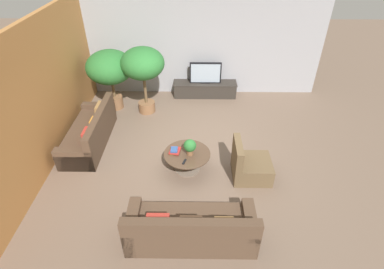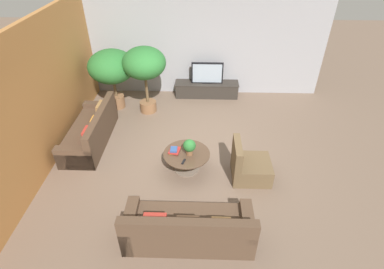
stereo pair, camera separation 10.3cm
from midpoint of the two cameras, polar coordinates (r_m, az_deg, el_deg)
ground_plane at (r=7.06m, az=1.21°, el=-3.91°), size 24.00×24.00×0.00m
back_wall_stone at (r=9.21m, az=1.62°, el=16.64°), size 7.40×0.12×3.00m
side_wall_left at (r=7.18m, az=-25.83°, el=7.31°), size 0.12×7.40×3.00m
media_console at (r=9.41m, az=3.14°, el=8.65°), size 1.94×0.50×0.45m
television at (r=9.18m, az=3.25°, el=11.59°), size 0.95×0.13×0.64m
coffee_table at (r=6.49m, az=-0.57°, el=-4.52°), size 1.00×1.00×0.44m
couch_by_wall at (r=7.71m, az=-18.25°, el=0.53°), size 0.84×2.17×0.84m
couch_near_entry at (r=5.25m, az=-0.10°, el=-17.53°), size 2.16×0.84×0.84m
armchair_wicker at (r=6.46m, az=11.22°, el=-6.01°), size 0.80×0.76×0.86m
potted_palm_tall at (r=8.64m, az=-14.71°, el=12.13°), size 1.28×1.28×1.71m
potted_palm_corner at (r=8.18m, az=-8.71°, el=12.85°), size 1.15×1.15×1.87m
potted_plant_tabletop at (r=6.26m, az=-0.03°, el=-2.26°), size 0.27×0.27×0.36m
book_stack at (r=6.43m, az=-2.96°, el=-3.03°), size 0.27×0.31×0.08m
remote_black at (r=6.18m, az=-1.14°, el=-5.18°), size 0.09×0.16×0.02m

